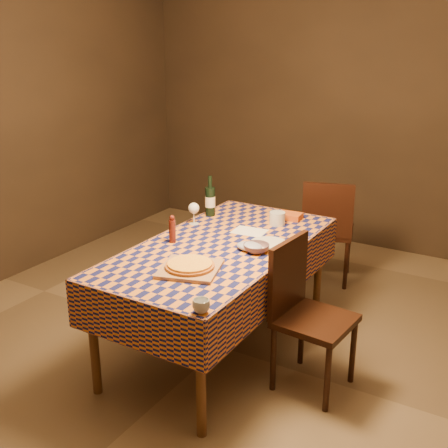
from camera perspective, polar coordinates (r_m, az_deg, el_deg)
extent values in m
plane|color=brown|center=(4.04, -0.37, -12.38)|extent=(5.00, 5.00, 0.00)
cube|color=#34271D|center=(5.79, 12.72, 11.05)|extent=(4.50, 0.10, 2.70)
cylinder|color=brown|center=(3.49, -13.12, -11.24)|extent=(0.06, 0.06, 0.75)
cylinder|color=brown|center=(3.07, -2.37, -15.19)|extent=(0.06, 0.06, 0.75)
cylinder|color=brown|center=(4.69, 0.87, -2.64)|extent=(0.06, 0.06, 0.75)
cylinder|color=brown|center=(4.39, 9.54, -4.47)|extent=(0.06, 0.06, 0.75)
cube|color=brown|center=(3.71, -0.39, -2.56)|extent=(0.90, 1.80, 0.03)
cube|color=brown|center=(3.70, -0.40, -2.27)|extent=(0.92, 1.82, 0.02)
cube|color=brown|center=(3.08, -9.33, -9.97)|extent=(0.94, 0.01, 0.30)
cube|color=brown|center=(4.51, 5.62, -0.30)|extent=(0.94, 0.01, 0.30)
cube|color=brown|center=(3.99, -6.12, -2.90)|extent=(0.01, 1.84, 0.30)
cube|color=brown|center=(3.56, 6.07, -5.74)|extent=(0.01, 1.84, 0.30)
cube|color=#9E704A|center=(3.31, -3.48, -4.57)|extent=(0.42, 0.42, 0.02)
cylinder|color=#A4571B|center=(3.30, -3.49, -4.27)|extent=(0.38, 0.38, 0.02)
cylinder|color=gold|center=(3.29, -3.49, -4.04)|extent=(0.34, 0.34, 0.01)
cylinder|color=#491611|center=(3.73, -5.27, -0.74)|extent=(0.05, 0.05, 0.16)
sphere|color=#491611|center=(3.70, -5.31, 0.65)|extent=(0.03, 0.03, 0.03)
imported|color=#5E474F|center=(3.58, 3.30, -2.45)|extent=(0.17, 0.17, 0.05)
cylinder|color=silver|center=(4.10, -3.06, 0.03)|extent=(0.08, 0.08, 0.01)
cylinder|color=silver|center=(4.08, -3.07, 0.56)|extent=(0.01, 0.01, 0.08)
sphere|color=silver|center=(4.06, -3.09, 1.62)|extent=(0.08, 0.08, 0.08)
ellipsoid|color=#3C0709|center=(4.06, -3.09, 1.49)|extent=(0.05, 0.05, 0.03)
cylinder|color=black|center=(4.26, -1.42, 2.30)|extent=(0.09, 0.09, 0.22)
cylinder|color=black|center=(4.22, -1.43, 4.31)|extent=(0.03, 0.03, 0.09)
cylinder|color=beige|center=(4.26, -1.42, 2.30)|extent=(0.10, 0.10, 0.08)
cylinder|color=silver|center=(4.08, 5.44, 0.57)|extent=(0.15, 0.15, 0.10)
cube|color=#B24B17|center=(4.23, 6.68, 0.82)|extent=(0.19, 0.14, 0.04)
cylinder|color=silver|center=(3.71, 4.57, -2.00)|extent=(0.31, 0.31, 0.01)
imported|color=silver|center=(2.82, -2.33, -8.33)|extent=(0.12, 0.12, 0.07)
cube|color=white|center=(3.94, 2.61, -0.75)|extent=(0.24, 0.20, 0.00)
ellipsoid|color=#8F96B8|center=(3.60, 2.59, -2.28)|extent=(0.19, 0.16, 0.05)
cube|color=black|center=(4.98, 10.52, -0.70)|extent=(0.52, 0.52, 0.04)
cube|color=black|center=(4.72, 10.49, 1.37)|extent=(0.41, 0.15, 0.46)
cylinder|color=black|center=(5.23, 12.50, -2.65)|extent=(0.04, 0.04, 0.43)
cylinder|color=black|center=(5.25, 8.58, -2.32)|extent=(0.04, 0.04, 0.43)
cylinder|color=black|center=(4.89, 12.28, -4.16)|extent=(0.04, 0.04, 0.43)
cylinder|color=black|center=(4.92, 8.09, -3.79)|extent=(0.04, 0.04, 0.43)
cube|color=black|center=(3.47, 9.28, -9.72)|extent=(0.45, 0.45, 0.04)
cube|color=black|center=(3.44, 6.52, -5.19)|extent=(0.07, 0.42, 0.46)
cylinder|color=black|center=(3.38, 10.45, -15.23)|extent=(0.04, 0.04, 0.43)
cylinder|color=black|center=(3.67, 12.95, -12.51)|extent=(0.04, 0.04, 0.43)
cylinder|color=black|center=(3.52, 5.03, -13.48)|extent=(0.04, 0.04, 0.43)
cylinder|color=black|center=(3.79, 7.88, -11.04)|extent=(0.04, 0.04, 0.43)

